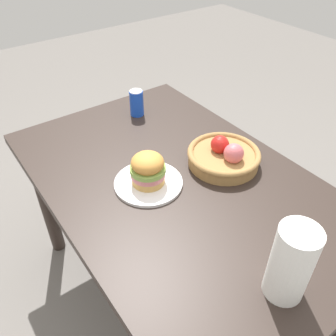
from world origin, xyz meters
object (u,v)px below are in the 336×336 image
at_px(sandwich, 148,169).
at_px(fruit_basket, 224,156).
at_px(soda_can, 137,103).
at_px(plate, 148,183).
at_px(paper_towel_roll, 291,263).

distance_m(sandwich, fruit_basket, 0.32).
distance_m(soda_can, fruit_basket, 0.54).
bearing_deg(plate, fruit_basket, 77.14).
height_order(fruit_basket, paper_towel_roll, paper_towel_roll).
relative_size(fruit_basket, paper_towel_roll, 1.21).
bearing_deg(paper_towel_roll, sandwich, -174.58).
bearing_deg(soda_can, sandwich, -27.32).
relative_size(plate, soda_can, 2.04).
xyz_separation_m(sandwich, soda_can, (-0.46, 0.24, -0.01)).
bearing_deg(paper_towel_roll, fruit_basket, 153.54).
distance_m(plate, fruit_basket, 0.32).
bearing_deg(sandwich, paper_towel_roll, 5.42).
xyz_separation_m(sandwich, fruit_basket, (0.07, 0.31, -0.03)).
xyz_separation_m(plate, sandwich, (0.00, 0.00, 0.07)).
distance_m(plate, soda_can, 0.53).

